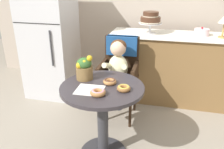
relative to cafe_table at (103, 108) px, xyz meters
The scene contains 12 objects.
cafe_table is the anchor object (origin of this frame).
wicker_chair 0.78m from the cafe_table, 90.29° to the left, with size 0.42×0.45×0.95m.
seated_child 0.63m from the cafe_table, 90.36° to the left, with size 0.27×0.32×0.73m.
paper_napkin 0.25m from the cafe_table, 128.57° to the right, with size 0.22×0.20×0.00m, color white.
donut_front 0.25m from the cafe_table, 50.22° to the left, with size 0.12×0.12×0.04m.
donut_mid 0.29m from the cafe_table, 85.88° to the right, with size 0.12×0.12×0.04m.
donut_side 0.31m from the cafe_table, 11.28° to the right, with size 0.11×0.11×0.04m.
flower_vase 0.39m from the cafe_table, 150.63° to the left, with size 0.15×0.15×0.23m.
display_counter 1.41m from the cafe_table, 67.07° to the left, with size 1.56×0.62×0.90m.
tiered_cake_stand 1.45m from the cafe_table, 78.07° to the left, with size 0.30×0.30×0.28m.
round_layer_cake 1.68m from the cafe_table, 55.77° to the left, with size 0.18×0.18×0.11m.
refrigerator 1.56m from the cafe_table, 133.67° to the left, with size 0.64×0.63×1.70m.
Camera 1 is at (0.49, -1.69, 1.57)m, focal length 36.84 mm.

